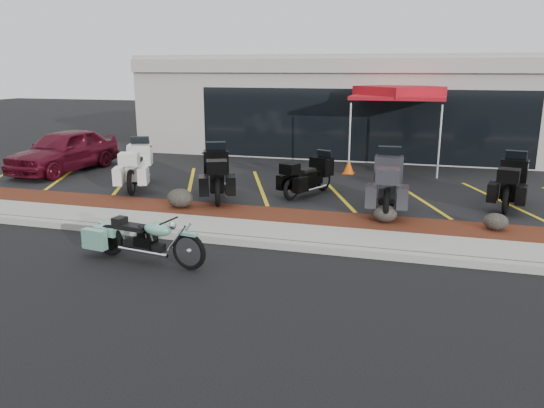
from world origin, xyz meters
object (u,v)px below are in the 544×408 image
(popup_canopy, at_px, (399,94))
(touring_white, at_px, (141,159))
(hero_cruiser, at_px, (189,246))
(traffic_cone, at_px, (349,166))
(parked_car, at_px, (64,150))

(popup_canopy, bearing_deg, touring_white, -172.37)
(touring_white, height_order, popup_canopy, popup_canopy)
(hero_cruiser, height_order, traffic_cone, hero_cruiser)
(parked_car, bearing_deg, traffic_cone, 19.00)
(popup_canopy, bearing_deg, parked_car, 174.89)
(hero_cruiser, bearing_deg, touring_white, 135.03)
(parked_car, distance_m, popup_canopy, 11.33)
(hero_cruiser, relative_size, traffic_cone, 5.43)
(hero_cruiser, xyz_separation_m, touring_white, (-4.27, 5.92, 0.40))
(touring_white, bearing_deg, popup_canopy, -78.60)
(touring_white, distance_m, parked_car, 3.45)
(traffic_cone, xyz_separation_m, popup_canopy, (1.39, 1.38, 2.29))
(hero_cruiser, relative_size, parked_car, 0.62)
(hero_cruiser, height_order, touring_white, touring_white)
(hero_cruiser, height_order, parked_car, parked_car)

